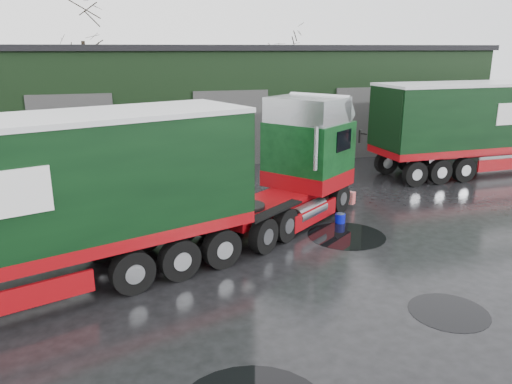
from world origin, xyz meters
TOP-DOWN VIEW (x-y plane):
  - ground at (0.00, 0.00)m, footprint 100.00×100.00m
  - warehouse at (2.00, 20.00)m, footprint 32.40×12.40m
  - hero_tractor at (1.57, 4.38)m, footprint 7.53×6.82m
  - lorry_right at (14.83, 9.00)m, footprint 17.57×3.71m
  - wash_bucket at (3.78, 3.83)m, footprint 0.38×0.38m
  - tree_back_a at (-6.00, 30.00)m, footprint 4.40×4.40m
  - tree_back_b at (10.00, 30.00)m, footprint 4.40×4.40m
  - puddle_1 at (3.44, 2.56)m, footprint 2.64×2.64m
  - puddle_3 at (3.63, -2.77)m, footprint 1.92×1.92m

SIDE VIEW (x-z plane):
  - ground at x=0.00m, z-range 0.00..0.00m
  - puddle_1 at x=3.44m, z-range 0.00..0.01m
  - puddle_3 at x=3.63m, z-range 0.00..0.01m
  - wash_bucket at x=3.78m, z-range 0.00..0.34m
  - hero_tractor at x=1.57m, z-range 0.00..4.46m
  - lorry_right at x=14.83m, z-range 0.00..4.59m
  - warehouse at x=2.00m, z-range 0.01..6.31m
  - tree_back_b at x=10.00m, z-range 0.00..7.50m
  - tree_back_a at x=-6.00m, z-range 0.00..9.50m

